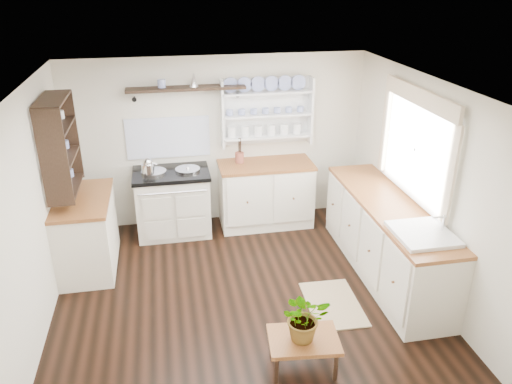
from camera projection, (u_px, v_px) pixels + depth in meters
The scene contains 19 objects.
floor at pixel (242, 293), 5.54m from camera, with size 4.00×3.80×0.01m, color black.
wall_back at pixel (218, 141), 6.78m from camera, with size 4.00×0.02×2.30m, color beige.
wall_right at pixel (422, 184), 5.42m from camera, with size 0.02×3.80×2.30m, color beige.
wall_left at pixel (33, 215), 4.73m from camera, with size 0.02×3.80×2.30m, color beige.
ceiling at pixel (239, 86), 4.61m from camera, with size 4.00×3.80×0.01m, color white.
window at pixel (416, 144), 5.38m from camera, with size 0.08×1.55×1.22m.
aga_cooker at pixel (173, 202), 6.66m from camera, with size 0.99×0.69×0.91m.
back_cabinets at pixel (266, 193), 6.90m from camera, with size 1.27×0.63×0.90m.
right_cabinets at pixel (386, 238), 5.74m from camera, with size 0.62×2.43×0.90m.
belfast_sink at pixel (421, 244), 4.93m from camera, with size 0.55×0.60×0.45m.
left_cabinets at pixel (87, 232), 5.87m from camera, with size 0.62×1.13×0.90m.
plate_rack at pixel (266, 111), 6.70m from camera, with size 1.20×0.22×0.90m.
high_shelf at pixel (186, 89), 6.29m from camera, with size 1.50×0.29×0.16m.
left_shelving at pixel (60, 145), 5.41m from camera, with size 0.28×0.80×1.05m, color black.
kettle at pixel (148, 166), 6.26m from camera, with size 0.16×0.16×0.20m, color silver, non-canonical shape.
utensil_crock at pixel (239, 157), 6.70m from camera, with size 0.12×0.12×0.14m, color brown.
center_table at pixel (304, 342), 4.38m from camera, with size 0.66×0.50×0.33m.
potted_plant at pixel (305, 317), 4.27m from camera, with size 0.41×0.36×0.46m, color #3F7233.
floor_rug at pixel (333, 304), 5.34m from camera, with size 0.55×0.85×0.02m, color brown.
Camera 1 is at (-0.71, -4.56, 3.28)m, focal length 35.00 mm.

